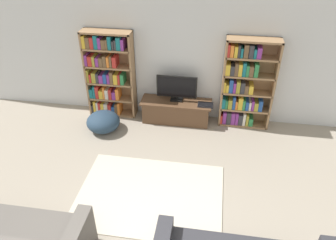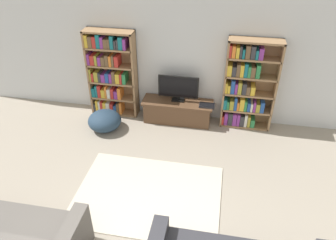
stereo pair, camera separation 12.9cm
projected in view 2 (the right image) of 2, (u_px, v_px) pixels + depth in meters
The scene contains 8 objects.
wall_back at pixel (181, 55), 6.19m from camera, with size 8.80×0.06×2.60m.
bookshelf_left at pixel (110, 73), 6.48m from camera, with size 0.96×0.30×1.76m.
bookshelf_right at pixel (246, 86), 6.10m from camera, with size 0.96×0.30×1.76m.
tv_stand at pixel (178, 111), 6.55m from camera, with size 1.39×0.46×0.45m.
television at pixel (178, 88), 6.31m from camera, with size 0.78×0.16×0.52m.
laptop at pixel (207, 105), 6.28m from camera, with size 0.30×0.21×0.03m.
area_rug at pixel (148, 195), 4.97m from camera, with size 2.18×1.60×0.02m.
beanbag_ottoman at pixel (105, 121), 6.33m from camera, with size 0.64×0.64×0.37m, color #23384C.
Camera 2 is at (0.82, -1.54, 3.71)m, focal length 35.00 mm.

